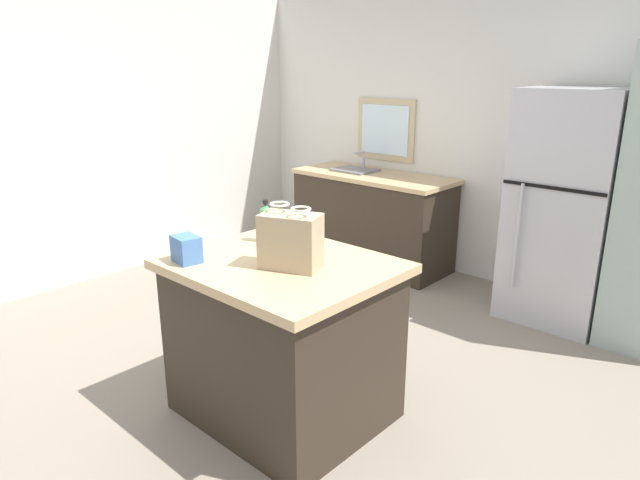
% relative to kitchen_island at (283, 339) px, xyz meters
% --- Properties ---
extents(ground, '(6.50, 6.50, 0.00)m').
position_rel_kitchen_island_xyz_m(ground, '(-0.17, 0.06, -0.46)').
color(ground, gray).
extents(back_wall, '(5.42, 0.13, 2.61)m').
position_rel_kitchen_island_xyz_m(back_wall, '(-0.18, 2.75, 0.85)').
color(back_wall, silver).
rests_on(back_wall, ground).
extents(left_wall, '(0.10, 5.39, 2.61)m').
position_rel_kitchen_island_xyz_m(left_wall, '(-2.88, 0.06, 0.85)').
color(left_wall, silver).
rests_on(left_wall, ground).
extents(kitchen_island, '(1.13, 0.94, 0.91)m').
position_rel_kitchen_island_xyz_m(kitchen_island, '(0.00, 0.00, 0.00)').
color(kitchen_island, '#33281E').
rests_on(kitchen_island, ground).
extents(refrigerator, '(0.73, 0.72, 1.74)m').
position_rel_kitchen_island_xyz_m(refrigerator, '(0.64, 2.33, 0.41)').
color(refrigerator, '#B7B7BC').
rests_on(refrigerator, ground).
extents(sink_counter, '(1.58, 0.66, 1.09)m').
position_rel_kitchen_island_xyz_m(sink_counter, '(-1.19, 2.36, 0.00)').
color(sink_counter, '#33281E').
rests_on(sink_counter, ground).
extents(shopping_bag, '(0.34, 0.27, 0.33)m').
position_rel_kitchen_island_xyz_m(shopping_bag, '(0.10, -0.03, 0.59)').
color(shopping_bag, tan).
rests_on(shopping_bag, kitchen_island).
extents(small_box, '(0.17, 0.14, 0.14)m').
position_rel_kitchen_island_xyz_m(small_box, '(-0.36, -0.33, 0.52)').
color(small_box, '#4775B7').
rests_on(small_box, kitchen_island).
extents(bottle, '(0.06, 0.06, 0.25)m').
position_rel_kitchen_island_xyz_m(bottle, '(-0.32, 0.19, 0.56)').
color(bottle, '#4C9956').
rests_on(bottle, kitchen_island).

